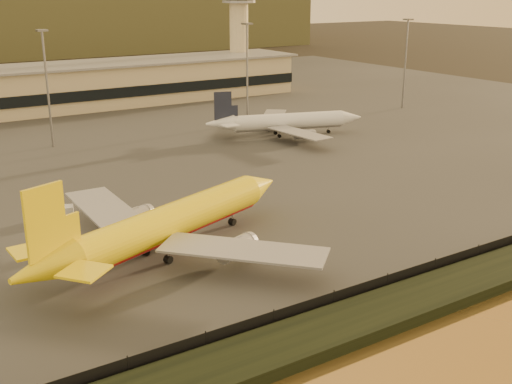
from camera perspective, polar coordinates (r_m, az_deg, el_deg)
ground at (r=85.04m, az=4.43°, el=-6.00°), size 900.00×900.00×0.00m
embankment at (r=73.35m, az=12.60°, el=-9.88°), size 320.00×7.00×1.40m
tarmac at (r=167.19m, az=-15.71°, el=5.35°), size 320.00×220.00×0.20m
perimeter_fence at (r=75.58m, az=10.47°, el=-8.36°), size 300.00×0.05×2.20m
control_tower at (r=226.01m, az=-1.53°, el=14.61°), size 11.20×11.20×35.50m
apron_light_masts at (r=151.39m, az=-8.35°, el=10.58°), size 152.20×12.20×25.40m
dhl_cargo_jet at (r=85.45m, az=-7.74°, el=-2.81°), size 45.60×43.29×14.06m
white_narrowbody_jet at (r=153.54m, az=2.67°, el=6.24°), size 37.91×36.06×11.14m
gse_vehicle_yellow at (r=108.81m, az=-1.62°, el=0.07°), size 4.24×2.34×1.81m
gse_vehicle_white at (r=102.59m, az=-17.16°, el=-1.80°), size 4.90×3.32×2.02m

